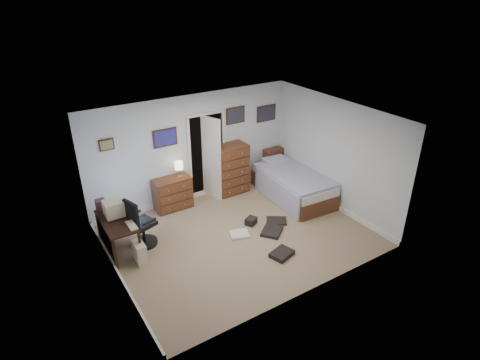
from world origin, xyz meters
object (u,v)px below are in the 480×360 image
Objects in this scene: computer_desk at (113,228)px; office_chair at (140,228)px; bed at (293,184)px; low_dresser at (173,193)px; tall_dresser at (230,169)px.

computer_desk is 1.12× the size of office_chair.
low_dresser is at bearing 162.18° from bed.
computer_desk is 4.27m from bed.
bed is at bearing -1.15° from computer_desk.
office_chair is 0.85× the size of tall_dresser.
tall_dresser is 1.56m from bed.
computer_desk is 0.51m from office_chair.
office_chair is at bearing -160.44° from tall_dresser.
computer_desk is 0.54× the size of bed.
low_dresser is 1.53m from tall_dresser.
bed is (1.14, -1.02, -0.28)m from tall_dresser.
bed is at bearing -42.71° from tall_dresser.
low_dresser is (1.61, 0.93, -0.15)m from computer_desk.
bed is (2.65, -1.04, -0.04)m from low_dresser.
low_dresser is at bearing 30.29° from computer_desk.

